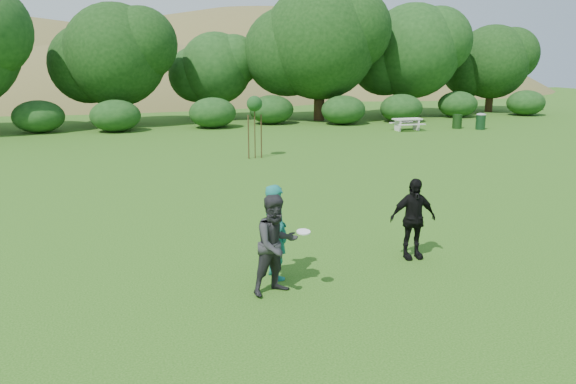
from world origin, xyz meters
The scene contains 11 objects.
ground centered at (0.00, 0.00, 0.00)m, with size 120.00×120.00×0.00m, color #19470C.
player_teal centered at (-1.18, 0.05, 1.01)m, with size 0.74×0.49×2.03m, color #166660.
player_grey centered at (-1.38, -0.72, 1.00)m, with size 0.98×0.76×2.01m, color #29282B.
player_black centered at (2.17, 0.28, 0.95)m, with size 1.11×0.46×1.90m, color black.
trash_can_near centered at (16.97, 20.93, 0.45)m, with size 0.60×0.60×0.90m, color #173312.
frisbee centered at (-0.89, -0.95, 1.29)m, with size 0.27×0.27×0.06m.
sapling centered at (1.80, 14.10, 2.42)m, with size 0.70×0.70×2.85m.
picnic_table centered at (13.35, 20.94, 0.52)m, with size 1.80×1.48×0.76m.
trash_can_lidded centered at (18.11, 20.05, 0.54)m, with size 0.60×0.60×1.05m.
hillside centered at (-0.56, 68.45, -11.97)m, with size 150.00×72.00×52.00m.
tree_row centered at (3.23, 28.68, 4.87)m, with size 53.92×10.38×9.62m.
Camera 1 is at (-4.19, -10.73, 4.58)m, focal length 35.00 mm.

